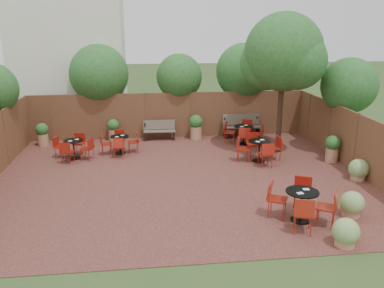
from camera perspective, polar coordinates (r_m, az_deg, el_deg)
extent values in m
plane|color=#354F23|center=(13.23, -1.76, -4.84)|extent=(80.00, 80.00, 0.00)
cube|color=#3A1A17|center=(13.22, -1.76, -4.80)|extent=(12.00, 10.00, 0.02)
cube|color=#4B2B1C|center=(17.72, -3.22, 4.10)|extent=(12.00, 0.08, 2.00)
cube|color=#4B2B1C|center=(14.66, 22.27, 0.17)|extent=(0.08, 10.00, 2.00)
cube|color=silver|center=(20.57, -16.91, 13.61)|extent=(5.00, 4.00, 8.00)
sphere|color=#1D541B|center=(18.19, -13.07, 9.67)|extent=(2.55, 2.55, 2.55)
sphere|color=#1D541B|center=(18.07, -1.82, 9.54)|extent=(2.03, 2.03, 2.03)
sphere|color=#1D541B|center=(18.74, 7.44, 10.18)|extent=(2.59, 2.59, 2.59)
sphere|color=#1D541B|center=(16.34, 21.43, 7.73)|extent=(2.10, 2.10, 2.10)
cylinder|color=black|center=(15.72, 12.48, 6.00)|extent=(0.24, 0.24, 4.05)
sphere|color=#1D541B|center=(15.50, 12.91, 12.63)|extent=(2.90, 2.90, 2.90)
sphere|color=#1D541B|center=(15.76, 10.57, 11.20)|extent=(2.03, 2.03, 2.03)
sphere|color=#1D541B|center=(15.29, 14.78, 11.39)|extent=(2.11, 2.11, 2.11)
cube|color=brown|center=(17.40, -4.64, 1.84)|extent=(1.37, 0.44, 0.05)
cube|color=brown|center=(17.51, -4.68, 2.76)|extent=(1.36, 0.13, 0.41)
cube|color=black|center=(17.44, -6.65, 1.10)|extent=(0.06, 0.41, 0.36)
cube|color=black|center=(17.48, -2.60, 1.24)|extent=(0.06, 0.41, 0.36)
cube|color=brown|center=(17.87, 7.09, 2.42)|extent=(1.64, 0.49, 0.05)
cube|color=brown|center=(18.01, 6.96, 3.50)|extent=(1.63, 0.12, 0.49)
cube|color=black|center=(17.78, 4.74, 1.58)|extent=(0.07, 0.49, 0.44)
cube|color=black|center=(18.12, 9.34, 1.71)|extent=(0.07, 0.49, 0.44)
cylinder|color=black|center=(16.98, 7.26, 0.06)|extent=(0.46, 0.46, 0.03)
cylinder|color=black|center=(16.87, 7.31, 1.27)|extent=(0.05, 0.05, 0.73)
cylinder|color=black|center=(16.78, 7.35, 2.50)|extent=(0.79, 0.79, 0.03)
cube|color=white|center=(16.88, 7.70, 2.66)|extent=(0.17, 0.15, 0.02)
cube|color=white|center=(16.63, 7.11, 2.47)|extent=(0.17, 0.15, 0.02)
cylinder|color=black|center=(14.92, 9.43, -2.38)|extent=(0.47, 0.47, 0.03)
cylinder|color=black|center=(14.81, 9.50, -1.01)|extent=(0.05, 0.05, 0.74)
cylinder|color=black|center=(14.70, 9.57, 0.41)|extent=(0.80, 0.80, 0.03)
cube|color=white|center=(14.80, 9.96, 0.60)|extent=(0.15, 0.11, 0.02)
cube|color=white|center=(14.54, 9.32, 0.35)|extent=(0.15, 0.11, 0.02)
cylinder|color=black|center=(10.81, 15.09, -10.38)|extent=(0.48, 0.48, 0.03)
cylinder|color=black|center=(10.65, 15.25, -8.52)|extent=(0.05, 0.05, 0.77)
cylinder|color=black|center=(10.49, 15.41, -6.57)|extent=(0.83, 0.83, 0.03)
cube|color=white|center=(10.60, 15.91, -6.21)|extent=(0.18, 0.16, 0.02)
cube|color=white|center=(10.33, 15.12, -6.77)|extent=(0.18, 0.16, 0.02)
cylinder|color=black|center=(15.65, -16.30, -1.94)|extent=(0.42, 0.42, 0.03)
cylinder|color=black|center=(15.55, -16.41, -0.75)|extent=(0.05, 0.05, 0.67)
cylinder|color=black|center=(15.46, -16.51, 0.48)|extent=(0.73, 0.73, 0.03)
cube|color=white|center=(15.50, -16.05, 0.65)|extent=(0.16, 0.13, 0.01)
cube|color=white|center=(15.36, -16.94, 0.42)|extent=(0.16, 0.13, 0.01)
cylinder|color=black|center=(15.87, -10.14, -1.26)|extent=(0.41, 0.41, 0.03)
cylinder|color=black|center=(15.77, -10.20, -0.11)|extent=(0.05, 0.05, 0.66)
cylinder|color=black|center=(15.68, -10.26, 1.07)|extent=(0.71, 0.71, 0.03)
cube|color=white|center=(15.74, -9.85, 1.23)|extent=(0.14, 0.11, 0.01)
cube|color=white|center=(15.57, -10.63, 1.02)|extent=(0.14, 0.11, 0.01)
cylinder|color=#A07150|center=(17.63, -11.06, 1.28)|extent=(0.43, 0.43, 0.49)
sphere|color=#1D541B|center=(17.52, -11.14, 2.67)|extent=(0.51, 0.51, 0.51)
cylinder|color=#A07150|center=(17.51, 0.56, 1.61)|extent=(0.49, 0.49, 0.56)
sphere|color=#1D541B|center=(17.38, 0.57, 3.21)|extent=(0.59, 0.59, 0.59)
cylinder|color=#A07150|center=(17.66, -20.40, 0.57)|extent=(0.43, 0.43, 0.50)
sphere|color=#1D541B|center=(17.55, -20.55, 1.96)|extent=(0.52, 0.52, 0.52)
cylinder|color=#A07150|center=(15.49, 19.22, -1.46)|extent=(0.45, 0.45, 0.51)
sphere|color=#1D541B|center=(15.36, 19.38, 0.15)|extent=(0.54, 0.54, 0.54)
cylinder|color=#A07150|center=(11.45, 21.67, -8.97)|extent=(0.46, 0.46, 0.21)
sphere|color=#6F934C|center=(11.34, 21.81, -7.79)|extent=(0.62, 0.62, 0.62)
cylinder|color=#A07150|center=(9.98, 20.88, -12.80)|extent=(0.45, 0.45, 0.20)
sphere|color=#6F934C|center=(9.86, 21.03, -11.51)|extent=(0.61, 0.61, 0.61)
cylinder|color=#A07150|center=(14.06, 22.47, -4.28)|extent=(0.47, 0.47, 0.21)
sphere|color=#6F934C|center=(13.97, 22.59, -3.26)|extent=(0.64, 0.64, 0.64)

